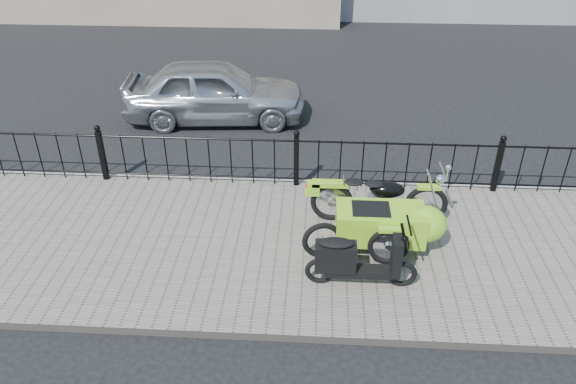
# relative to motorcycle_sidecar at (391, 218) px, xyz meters

# --- Properties ---
(ground) EXTENTS (120.00, 120.00, 0.00)m
(ground) POSITION_rel_motorcycle_sidecar_xyz_m (-1.50, 0.41, -0.59)
(ground) COLOR black
(ground) RESTS_ON ground
(sidewalk) EXTENTS (30.00, 3.80, 0.12)m
(sidewalk) POSITION_rel_motorcycle_sidecar_xyz_m (-1.50, -0.09, -0.53)
(sidewalk) COLOR #675F57
(sidewalk) RESTS_ON ground
(curb) EXTENTS (30.00, 0.10, 0.12)m
(curb) POSITION_rel_motorcycle_sidecar_xyz_m (-1.50, 1.85, -0.53)
(curb) COLOR gray
(curb) RESTS_ON ground
(iron_fence) EXTENTS (14.11, 0.11, 1.08)m
(iron_fence) POSITION_rel_motorcycle_sidecar_xyz_m (-1.50, 1.71, -0.01)
(iron_fence) COLOR black
(iron_fence) RESTS_ON sidewalk
(motorcycle_sidecar) EXTENTS (2.28, 1.48, 0.98)m
(motorcycle_sidecar) POSITION_rel_motorcycle_sidecar_xyz_m (0.00, 0.00, 0.00)
(motorcycle_sidecar) COLOR black
(motorcycle_sidecar) RESTS_ON sidewalk
(scooter) EXTENTS (1.55, 0.45, 1.05)m
(scooter) POSITION_rel_motorcycle_sidecar_xyz_m (-0.59, -0.96, -0.07)
(scooter) COLOR black
(scooter) RESTS_ON sidewalk
(spare_tire) EXTENTS (0.60, 0.21, 0.60)m
(spare_tire) POSITION_rel_motorcycle_sidecar_xyz_m (-1.03, -0.37, -0.18)
(spare_tire) COLOR black
(spare_tire) RESTS_ON sidewalk
(sedan_car) EXTENTS (4.12, 1.90, 1.37)m
(sedan_car) POSITION_rel_motorcycle_sidecar_xyz_m (-3.47, 4.73, 0.09)
(sedan_car) COLOR #B5B8BD
(sedan_car) RESTS_ON ground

